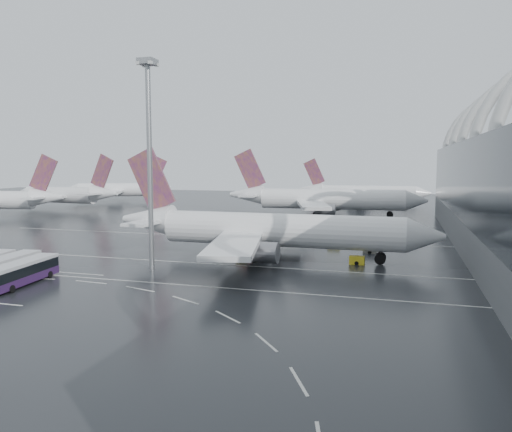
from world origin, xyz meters
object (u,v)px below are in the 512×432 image
(jet_remote_mid, at_px, (67,195))
(bus_row_near_c, at_px, (3,268))
(jet_remote_far, at_px, (120,190))
(airliner_gate_b, at_px, (321,200))
(gse_cart_belly_b, at_px, (370,249))
(airliner_main, at_px, (265,230))
(airliner_gate_c, at_px, (361,193))
(bus_row_near_d, at_px, (22,272))
(gse_cart_belly_c, at_px, (242,255))
(gse_cart_belly_a, at_px, (357,260))
(gse_cart_belly_e, at_px, (334,242))
(floodlight_mast, at_px, (149,139))

(jet_remote_mid, relative_size, bus_row_near_c, 3.28)
(bus_row_near_c, bearing_deg, jet_remote_far, 19.20)
(airliner_gate_b, bearing_deg, gse_cart_belly_b, -75.87)
(airliner_main, height_order, jet_remote_mid, jet_remote_mid)
(jet_remote_mid, height_order, jet_remote_far, jet_remote_mid)
(airliner_gate_c, relative_size, bus_row_near_d, 3.87)
(jet_remote_far, bearing_deg, gse_cart_belly_c, 106.42)
(gse_cart_belly_c, bearing_deg, gse_cart_belly_b, 28.63)
(gse_cart_belly_a, distance_m, gse_cart_belly_e, 18.04)
(gse_cart_belly_a, bearing_deg, airliner_gate_b, 103.46)
(bus_row_near_c, relative_size, gse_cart_belly_a, 5.60)
(floodlight_mast, bearing_deg, jet_remote_far, 123.35)
(bus_row_near_c, distance_m, bus_row_near_d, 3.91)
(gse_cart_belly_a, bearing_deg, airliner_gate_c, 94.11)
(airliner_gate_c, bearing_deg, bus_row_near_d, -102.88)
(jet_remote_far, height_order, gse_cart_belly_a, jet_remote_far)
(airliner_main, relative_size, gse_cart_belly_a, 23.29)
(airliner_gate_c, relative_size, gse_cart_belly_c, 26.27)
(bus_row_near_d, xyz_separation_m, gse_cart_belly_b, (42.93, 36.57, -1.05))
(gse_cart_belly_b, bearing_deg, bus_row_near_c, -142.60)
(gse_cart_belly_b, bearing_deg, airliner_gate_c, 95.24)
(airliner_gate_c, distance_m, gse_cart_belly_b, 108.58)
(floodlight_mast, bearing_deg, gse_cart_belly_c, 50.30)
(gse_cart_belly_e, bearing_deg, gse_cart_belly_c, -126.60)
(airliner_gate_c, bearing_deg, bus_row_near_c, -104.39)
(jet_remote_mid, xyz_separation_m, gse_cart_belly_a, (104.73, -67.35, -4.28))
(floodlight_mast, xyz_separation_m, gse_cart_belly_b, (30.75, 23.56, -18.89))
(gse_cart_belly_e, bearing_deg, airliner_gate_b, 101.51)
(gse_cart_belly_c, bearing_deg, airliner_gate_b, 87.74)
(gse_cart_belly_c, bearing_deg, gse_cart_belly_a, 2.03)
(jet_remote_mid, relative_size, jet_remote_far, 1.05)
(bus_row_near_c, distance_m, gse_cart_belly_a, 51.94)
(floodlight_mast, xyz_separation_m, gse_cart_belly_c, (10.29, 12.39, -19.04))
(airliner_gate_b, height_order, gse_cart_belly_b, airliner_gate_b)
(airliner_main, bearing_deg, airliner_gate_c, 87.09)
(bus_row_near_c, xyz_separation_m, gse_cart_belly_b, (46.76, 35.75, -1.11))
(bus_row_near_d, relative_size, gse_cart_belly_b, 5.28)
(floodlight_mast, height_order, gse_cart_belly_b, floodlight_mast)
(jet_remote_mid, bearing_deg, gse_cart_belly_b, 156.79)
(airliner_gate_c, bearing_deg, gse_cart_belly_b, -84.78)
(airliner_main, distance_m, gse_cart_belly_e, 19.36)
(floodlight_mast, relative_size, gse_cart_belly_b, 12.71)
(floodlight_mast, relative_size, gse_cart_belly_c, 16.33)
(gse_cart_belly_a, bearing_deg, gse_cart_belly_e, 109.14)
(jet_remote_far, bearing_deg, floodlight_mast, 99.91)
(bus_row_near_c, distance_m, gse_cart_belly_b, 58.87)
(jet_remote_mid, xyz_separation_m, gse_cart_belly_e, (98.81, -50.31, -4.28))
(airliner_main, height_order, airliner_gate_b, airliner_gate_b)
(airliner_gate_b, xyz_separation_m, airliner_gate_c, (7.83, 50.24, -0.63))
(bus_row_near_d, distance_m, gse_cart_belly_b, 56.41)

